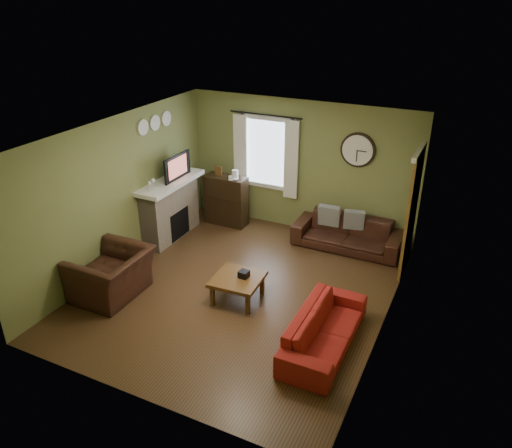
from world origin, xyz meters
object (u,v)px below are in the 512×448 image
at_px(bookshelf, 226,200).
at_px(sofa_red, 324,330).
at_px(coffee_table, 238,288).
at_px(sofa_brown, 347,233).
at_px(armchair, 112,274).

xyz_separation_m(bookshelf, sofa_red, (3.08, -2.86, -0.24)).
bearing_deg(sofa_red, bookshelf, 47.13).
bearing_deg(bookshelf, coffee_table, -57.75).
bearing_deg(sofa_brown, bookshelf, -179.00).
distance_m(bookshelf, sofa_brown, 2.56).
height_order(bookshelf, sofa_red, bookshelf).
relative_size(bookshelf, sofa_red, 0.56).
relative_size(armchair, coffee_table, 1.56).
xyz_separation_m(armchair, coffee_table, (1.85, 0.75, -0.18)).
bearing_deg(armchair, sofa_brown, 136.50).
height_order(bookshelf, armchair, bookshelf).
xyz_separation_m(sofa_red, armchair, (-3.44, -0.26, 0.11)).
height_order(sofa_red, coffee_table, sofa_red).
relative_size(sofa_brown, coffee_table, 2.71).
bearing_deg(coffee_table, armchair, -157.88).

